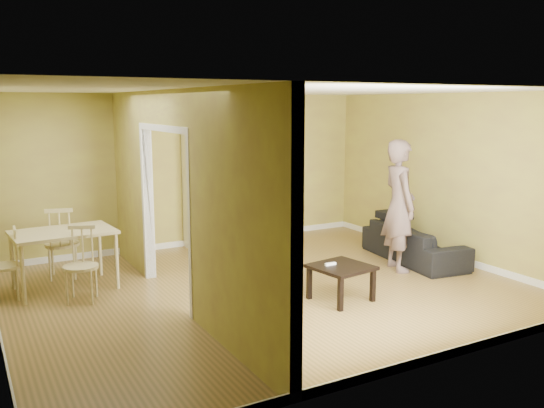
{
  "coord_description": "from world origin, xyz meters",
  "views": [
    {
      "loc": [
        -3.49,
        -6.49,
        2.43
      ],
      "look_at": [
        0.2,
        0.2,
        1.1
      ],
      "focal_mm": 38.0,
      "sensor_mm": 36.0,
      "label": 1
    }
  ],
  "objects_px": {
    "coffee_table": "(341,271)",
    "dining_table": "(63,237)",
    "sofa": "(414,238)",
    "chair_left": "(3,264)",
    "chair_near": "(81,265)",
    "person": "(400,194)",
    "bookshelf": "(209,186)",
    "chair_far": "(62,242)"
  },
  "relations": [
    {
      "from": "coffee_table",
      "to": "dining_table",
      "type": "distance_m",
      "value": 3.65
    },
    {
      "from": "sofa",
      "to": "coffee_table",
      "type": "xyz_separation_m",
      "value": [
        -2.09,
        -0.97,
        0.01
      ]
    },
    {
      "from": "chair_left",
      "to": "chair_near",
      "type": "xyz_separation_m",
      "value": [
        0.84,
        -0.52,
        0.01
      ]
    },
    {
      "from": "person",
      "to": "bookshelf",
      "type": "bearing_deg",
      "value": 49.69
    },
    {
      "from": "bookshelf",
      "to": "chair_far",
      "type": "distance_m",
      "value": 2.73
    },
    {
      "from": "sofa",
      "to": "chair_far",
      "type": "xyz_separation_m",
      "value": [
        -4.98,
        1.72,
        0.15
      ]
    },
    {
      "from": "person",
      "to": "chair_near",
      "type": "xyz_separation_m",
      "value": [
        -4.39,
        0.82,
        -0.67
      ]
    },
    {
      "from": "coffee_table",
      "to": "dining_table",
      "type": "height_order",
      "value": "dining_table"
    },
    {
      "from": "bookshelf",
      "to": "dining_table",
      "type": "height_order",
      "value": "bookshelf"
    },
    {
      "from": "coffee_table",
      "to": "chair_far",
      "type": "height_order",
      "value": "chair_far"
    },
    {
      "from": "coffee_table",
      "to": "chair_near",
      "type": "xyz_separation_m",
      "value": [
        -2.85,
        1.53,
        0.09
      ]
    },
    {
      "from": "coffee_table",
      "to": "chair_far",
      "type": "relative_size",
      "value": 0.65
    },
    {
      "from": "coffee_table",
      "to": "chair_near",
      "type": "relative_size",
      "value": 0.72
    },
    {
      "from": "sofa",
      "to": "coffee_table",
      "type": "relative_size",
      "value": 2.88
    },
    {
      "from": "chair_left",
      "to": "chair_near",
      "type": "relative_size",
      "value": 0.97
    },
    {
      "from": "dining_table",
      "to": "bookshelf",
      "type": "bearing_deg",
      "value": 26.79
    },
    {
      "from": "person",
      "to": "bookshelf",
      "type": "xyz_separation_m",
      "value": [
        -1.86,
        2.74,
        -0.09
      ]
    },
    {
      "from": "sofa",
      "to": "chair_left",
      "type": "height_order",
      "value": "chair_left"
    },
    {
      "from": "coffee_table",
      "to": "chair_left",
      "type": "height_order",
      "value": "chair_left"
    },
    {
      "from": "person",
      "to": "sofa",
      "type": "bearing_deg",
      "value": -50.43
    },
    {
      "from": "person",
      "to": "chair_far",
      "type": "distance_m",
      "value": 4.88
    },
    {
      "from": "sofa",
      "to": "chair_near",
      "type": "height_order",
      "value": "chair_near"
    },
    {
      "from": "sofa",
      "to": "chair_far",
      "type": "bearing_deg",
      "value": 78.11
    },
    {
      "from": "person",
      "to": "chair_left",
      "type": "distance_m",
      "value": 5.44
    },
    {
      "from": "sofa",
      "to": "chair_near",
      "type": "bearing_deg",
      "value": 90.67
    },
    {
      "from": "sofa",
      "to": "bookshelf",
      "type": "bearing_deg",
      "value": 51.32
    },
    {
      "from": "bookshelf",
      "to": "dining_table",
      "type": "distance_m",
      "value": 2.96
    },
    {
      "from": "person",
      "to": "chair_left",
      "type": "bearing_deg",
      "value": 91.21
    },
    {
      "from": "dining_table",
      "to": "chair_left",
      "type": "height_order",
      "value": "chair_left"
    },
    {
      "from": "person",
      "to": "coffee_table",
      "type": "xyz_separation_m",
      "value": [
        -1.54,
        -0.72,
        -0.76
      ]
    },
    {
      "from": "chair_near",
      "to": "chair_far",
      "type": "relative_size",
      "value": 0.91
    },
    {
      "from": "chair_left",
      "to": "chair_near",
      "type": "height_order",
      "value": "chair_near"
    },
    {
      "from": "bookshelf",
      "to": "chair_left",
      "type": "relative_size",
      "value": 2.28
    },
    {
      "from": "coffee_table",
      "to": "chair_far",
      "type": "bearing_deg",
      "value": 136.99
    },
    {
      "from": "person",
      "to": "coffee_table",
      "type": "height_order",
      "value": "person"
    },
    {
      "from": "sofa",
      "to": "bookshelf",
      "type": "relative_size",
      "value": 0.93
    },
    {
      "from": "bookshelf",
      "to": "chair_far",
      "type": "relative_size",
      "value": 2.02
    },
    {
      "from": "chair_far",
      "to": "person",
      "type": "bearing_deg",
      "value": 170.06
    },
    {
      "from": "chair_far",
      "to": "sofa",
      "type": "bearing_deg",
      "value": 174.99
    },
    {
      "from": "sofa",
      "to": "dining_table",
      "type": "distance_m",
      "value": 5.19
    },
    {
      "from": "chair_left",
      "to": "chair_far",
      "type": "bearing_deg",
      "value": 130.9
    },
    {
      "from": "sofa",
      "to": "chair_left",
      "type": "bearing_deg",
      "value": 86.58
    }
  ]
}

